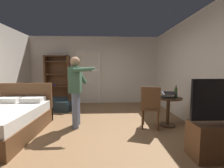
{
  "coord_description": "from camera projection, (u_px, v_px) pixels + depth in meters",
  "views": [
    {
      "loc": [
        0.45,
        -3.12,
        1.37
      ],
      "look_at": [
        0.6,
        0.47,
        1.02
      ],
      "focal_mm": 23.88,
      "sensor_mm": 36.0,
      "label": 1
    }
  ],
  "objects": [
    {
      "name": "bottle_on_table",
      "position": [
        176.0,
        93.0,
        3.52
      ],
      "size": [
        0.06,
        0.06,
        0.3
      ],
      "color": "#335226",
      "rests_on": "side_table"
    },
    {
      "name": "wall_right",
      "position": [
        206.0,
        71.0,
        3.19
      ],
      "size": [
        0.12,
        6.2,
        2.69
      ],
      "primitive_type": "cube",
      "color": "silver",
      "rests_on": "ground_plane"
    },
    {
      "name": "tv_flatscreen",
      "position": [
        223.0,
        134.0,
        2.29
      ],
      "size": [
        1.08,
        0.4,
        1.24
      ],
      "color": "brown",
      "rests_on": "ground_plane"
    },
    {
      "name": "bed",
      "position": [
        7.0,
        120.0,
        3.14
      ],
      "size": [
        1.31,
        1.92,
        1.02
      ],
      "color": "brown",
      "rests_on": "ground_plane"
    },
    {
      "name": "wooden_chair",
      "position": [
        151.0,
        106.0,
        3.42
      ],
      "size": [
        0.53,
        0.53,
        0.99
      ],
      "color": "brown",
      "rests_on": "ground_plane"
    },
    {
      "name": "ground_plane",
      "position": [
        85.0,
        133.0,
        3.21
      ],
      "size": [
        6.56,
        6.56,
        0.0
      ],
      "primitive_type": "plane",
      "color": "olive"
    },
    {
      "name": "side_table",
      "position": [
        168.0,
        107.0,
        3.63
      ],
      "size": [
        0.63,
        0.63,
        0.7
      ],
      "color": "#4C331E",
      "rests_on": "ground_plane"
    },
    {
      "name": "bookshelf",
      "position": [
        58.0,
        78.0,
        5.85
      ],
      "size": [
        0.93,
        0.32,
        1.91
      ],
      "color": "brown",
      "rests_on": "ground_plane"
    },
    {
      "name": "doorway_frame",
      "position": [
        89.0,
        73.0,
        6.03
      ],
      "size": [
        0.93,
        0.08,
        2.13
      ],
      "color": "white",
      "rests_on": "ground_plane"
    },
    {
      "name": "suitcase_small",
      "position": [
        63.0,
        107.0,
        4.86
      ],
      "size": [
        0.52,
        0.39,
        0.34
      ],
      "primitive_type": "cube",
      "rotation": [
        0.0,
        0.0,
        -0.22
      ],
      "color": "#1E2D38",
      "rests_on": "ground_plane"
    },
    {
      "name": "person_blue_shirt",
      "position": [
        76.0,
        87.0,
        3.53
      ],
      "size": [
        0.67,
        0.59,
        1.67
      ],
      "color": "slate",
      "rests_on": "ground_plane"
    },
    {
      "name": "wall_back",
      "position": [
        95.0,
        70.0,
        6.11
      ],
      "size": [
        5.34,
        0.12,
        2.69
      ],
      "primitive_type": "cube",
      "color": "silver",
      "rests_on": "ground_plane"
    },
    {
      "name": "suitcase_dark",
      "position": [
        59.0,
        103.0,
        5.19
      ],
      "size": [
        0.56,
        0.45,
        0.4
      ],
      "primitive_type": "cube",
      "rotation": [
        0.0,
        0.0,
        -0.14
      ],
      "color": "#1E2D38",
      "rests_on": "ground_plane"
    },
    {
      "name": "laptop",
      "position": [
        168.0,
        96.0,
        3.56
      ],
      "size": [
        0.34,
        0.34,
        0.15
      ],
      "color": "black",
      "rests_on": "side_table"
    }
  ]
}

